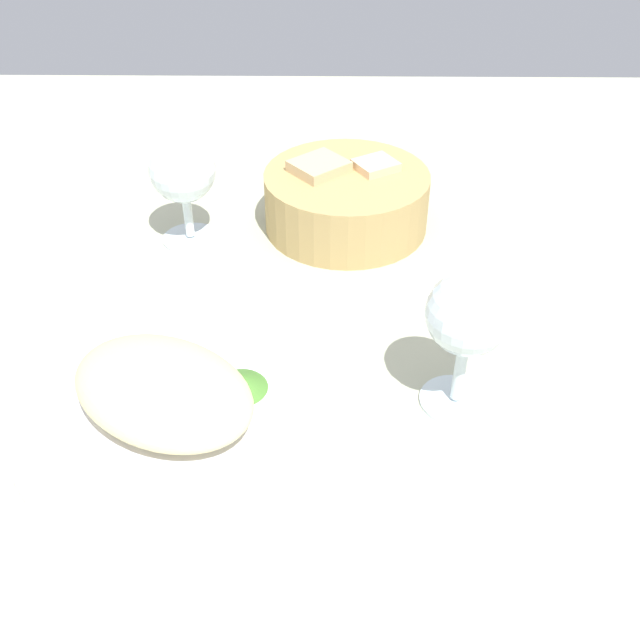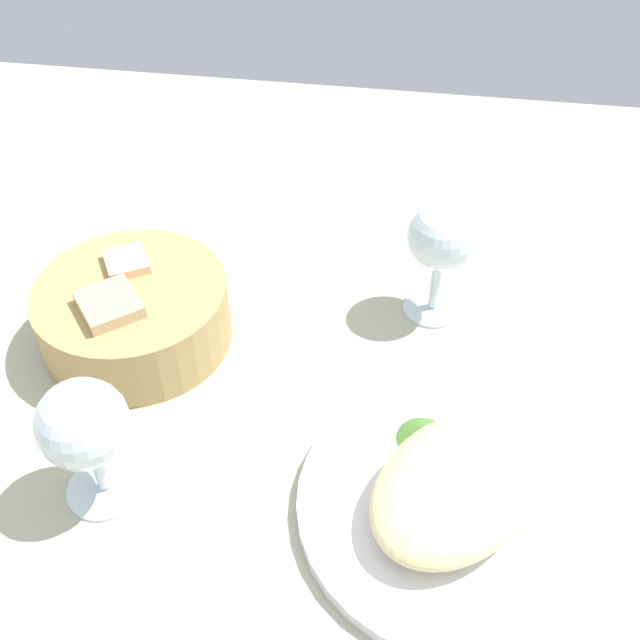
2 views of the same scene
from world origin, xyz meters
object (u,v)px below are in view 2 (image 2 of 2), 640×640
(bread_basket, at_px, (133,313))
(plate, at_px, (452,506))
(wine_glass_near, at_px, (441,242))
(wine_glass_far, at_px, (84,429))

(bread_basket, bearing_deg, plate, -115.50)
(wine_glass_near, bearing_deg, bread_basket, 107.23)
(plate, bearing_deg, bread_basket, 64.50)
(bread_basket, xyz_separation_m, wine_glass_far, (-0.17, -0.03, 0.05))
(bread_basket, bearing_deg, wine_glass_near, -72.77)
(bread_basket, distance_m, wine_glass_far, 0.18)
(plate, bearing_deg, wine_glass_far, 94.74)
(plate, distance_m, bread_basket, 0.35)
(wine_glass_near, bearing_deg, wine_glass_far, 135.69)
(plate, xyz_separation_m, wine_glass_far, (-0.02, 0.28, 0.07))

